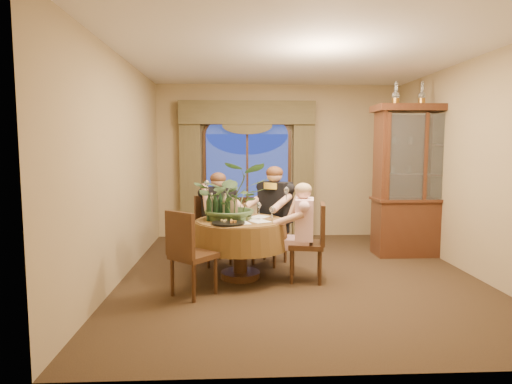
{
  "coord_description": "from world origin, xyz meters",
  "views": [
    {
      "loc": [
        -0.81,
        -5.42,
        1.65
      ],
      "look_at": [
        -0.56,
        -0.11,
        1.1
      ],
      "focal_mm": 30.0,
      "sensor_mm": 36.0,
      "label": 1
    }
  ],
  "objects_px": {
    "dining_table": "(240,249)",
    "chair_right": "(306,243)",
    "stoneware_vase": "(233,208)",
    "wine_bottle_2": "(209,207)",
    "centerpiece_plant": "(233,171)",
    "chair_back_right": "(269,231)",
    "person_scarf": "(275,216)",
    "person_pink": "(304,232)",
    "olive_bowl": "(245,218)",
    "oil_lamp_right": "(448,94)",
    "wine_bottle_5": "(220,205)",
    "wine_bottle_3": "(225,206)",
    "wine_bottle_1": "(212,206)",
    "oil_lamp_left": "(396,93)",
    "person_back": "(218,218)",
    "chair_back": "(214,231)",
    "wine_bottle_4": "(215,207)",
    "oil_lamp_center": "(422,94)",
    "china_cabinet": "(419,181)",
    "wine_bottle_0": "(228,208)",
    "chair_front_left": "(194,253)"
  },
  "relations": [
    {
      "from": "dining_table",
      "to": "chair_right",
      "type": "height_order",
      "value": "chair_right"
    },
    {
      "from": "stoneware_vase",
      "to": "wine_bottle_2",
      "type": "distance_m",
      "value": 0.35
    },
    {
      "from": "dining_table",
      "to": "centerpiece_plant",
      "type": "distance_m",
      "value": 1.0
    },
    {
      "from": "chair_back_right",
      "to": "person_scarf",
      "type": "xyz_separation_m",
      "value": [
        0.08,
        -0.04,
        0.22
      ]
    },
    {
      "from": "person_pink",
      "to": "stoneware_vase",
      "type": "distance_m",
      "value": 0.96
    },
    {
      "from": "dining_table",
      "to": "chair_back_right",
      "type": "relative_size",
      "value": 1.28
    },
    {
      "from": "olive_bowl",
      "to": "oil_lamp_right",
      "type": "bearing_deg",
      "value": 19.89
    },
    {
      "from": "wine_bottle_5",
      "to": "wine_bottle_3",
      "type": "bearing_deg",
      "value": -59.24
    },
    {
      "from": "wine_bottle_1",
      "to": "oil_lamp_left",
      "type": "bearing_deg",
      "value": 19.59
    },
    {
      "from": "olive_bowl",
      "to": "person_back",
      "type": "bearing_deg",
      "value": 115.89
    },
    {
      "from": "wine_bottle_3",
      "to": "wine_bottle_5",
      "type": "bearing_deg",
      "value": 120.76
    },
    {
      "from": "chair_back",
      "to": "oil_lamp_left",
      "type": "bearing_deg",
      "value": 160.13
    },
    {
      "from": "stoneware_vase",
      "to": "oil_lamp_left",
      "type": "bearing_deg",
      "value": 20.98
    },
    {
      "from": "dining_table",
      "to": "centerpiece_plant",
      "type": "bearing_deg",
      "value": 136.71
    },
    {
      "from": "wine_bottle_4",
      "to": "wine_bottle_5",
      "type": "height_order",
      "value": "same"
    },
    {
      "from": "chair_right",
      "to": "chair_back",
      "type": "relative_size",
      "value": 1.0
    },
    {
      "from": "wine_bottle_4",
      "to": "chair_back",
      "type": "bearing_deg",
      "value": 94.29
    },
    {
      "from": "oil_lamp_center",
      "to": "wine_bottle_1",
      "type": "distance_m",
      "value": 3.59
    },
    {
      "from": "oil_lamp_right",
      "to": "person_pink",
      "type": "bearing_deg",
      "value": -152.76
    },
    {
      "from": "person_pink",
      "to": "wine_bottle_2",
      "type": "xyz_separation_m",
      "value": [
        -1.18,
        0.09,
        0.3
      ]
    },
    {
      "from": "wine_bottle_5",
      "to": "olive_bowl",
      "type": "bearing_deg",
      "value": -37.17
    },
    {
      "from": "wine_bottle_4",
      "to": "person_back",
      "type": "bearing_deg",
      "value": 90.03
    },
    {
      "from": "oil_lamp_left",
      "to": "chair_right",
      "type": "distance_m",
      "value": 2.78
    },
    {
      "from": "wine_bottle_2",
      "to": "wine_bottle_4",
      "type": "distance_m",
      "value": 0.08
    },
    {
      "from": "oil_lamp_left",
      "to": "stoneware_vase",
      "type": "relative_size",
      "value": 1.31
    },
    {
      "from": "person_pink",
      "to": "wine_bottle_3",
      "type": "distance_m",
      "value": 1.05
    },
    {
      "from": "person_pink",
      "to": "wine_bottle_3",
      "type": "xyz_separation_m",
      "value": [
        -0.98,
        0.22,
        0.3
      ]
    },
    {
      "from": "oil_lamp_right",
      "to": "person_pink",
      "type": "xyz_separation_m",
      "value": [
        -2.35,
        -1.21,
        -1.85
      ]
    },
    {
      "from": "china_cabinet",
      "to": "wine_bottle_3",
      "type": "xyz_separation_m",
      "value": [
        -2.93,
        -0.99,
        -0.23
      ]
    },
    {
      "from": "person_scarf",
      "to": "wine_bottle_2",
      "type": "distance_m",
      "value": 1.13
    },
    {
      "from": "oil_lamp_right",
      "to": "wine_bottle_2",
      "type": "distance_m",
      "value": 4.01
    },
    {
      "from": "oil_lamp_right",
      "to": "person_scarf",
      "type": "height_order",
      "value": "oil_lamp_right"
    },
    {
      "from": "oil_lamp_right",
      "to": "wine_bottle_3",
      "type": "bearing_deg",
      "value": -163.37
    },
    {
      "from": "oil_lamp_right",
      "to": "person_scarf",
      "type": "distance_m",
      "value": 3.2
    },
    {
      "from": "centerpiece_plant",
      "to": "wine_bottle_0",
      "type": "distance_m",
      "value": 0.48
    },
    {
      "from": "centerpiece_plant",
      "to": "wine_bottle_4",
      "type": "relative_size",
      "value": 3.2
    },
    {
      "from": "person_pink",
      "to": "wine_bottle_4",
      "type": "bearing_deg",
      "value": 94.62
    },
    {
      "from": "person_scarf",
      "to": "person_pink",
      "type": "bearing_deg",
      "value": 150.16
    },
    {
      "from": "oil_lamp_left",
      "to": "person_scarf",
      "type": "height_order",
      "value": "oil_lamp_left"
    },
    {
      "from": "chair_front_left",
      "to": "wine_bottle_0",
      "type": "bearing_deg",
      "value": 96.29
    },
    {
      "from": "wine_bottle_2",
      "to": "wine_bottle_4",
      "type": "xyz_separation_m",
      "value": [
        0.08,
        0.02,
        0.0
      ]
    },
    {
      "from": "person_pink",
      "to": "person_scarf",
      "type": "height_order",
      "value": "person_scarf"
    },
    {
      "from": "centerpiece_plant",
      "to": "wine_bottle_3",
      "type": "height_order",
      "value": "centerpiece_plant"
    },
    {
      "from": "china_cabinet",
      "to": "oil_lamp_center",
      "type": "distance_m",
      "value": 1.32
    },
    {
      "from": "person_scarf",
      "to": "stoneware_vase",
      "type": "xyz_separation_m",
      "value": [
        -0.59,
        -0.48,
        0.18
      ]
    },
    {
      "from": "oil_lamp_left",
      "to": "chair_front_left",
      "type": "distance_m",
      "value": 3.87
    },
    {
      "from": "person_scarf",
      "to": "wine_bottle_2",
      "type": "xyz_separation_m",
      "value": [
        -0.89,
        -0.67,
        0.21
      ]
    },
    {
      "from": "dining_table",
      "to": "person_pink",
      "type": "bearing_deg",
      "value": -10.28
    },
    {
      "from": "oil_lamp_right",
      "to": "chair_right",
      "type": "distance_m",
      "value": 3.28
    },
    {
      "from": "wine_bottle_0",
      "to": "wine_bottle_5",
      "type": "distance_m",
      "value": 0.27
    }
  ]
}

